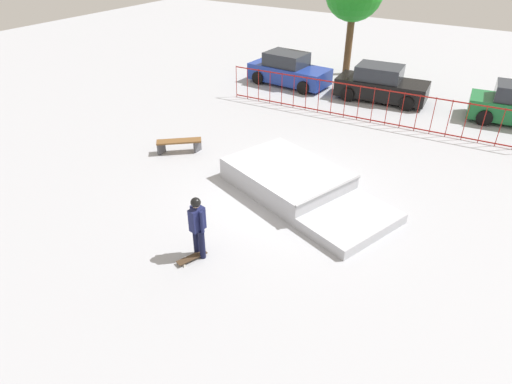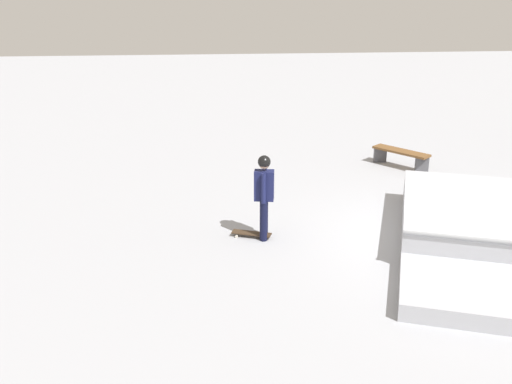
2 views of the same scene
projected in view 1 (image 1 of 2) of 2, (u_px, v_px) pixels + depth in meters
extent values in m
plane|color=#A8AAB2|center=(280.00, 197.00, 13.45)|extent=(60.00, 60.00, 0.00)
cube|color=#B0B3BB|center=(286.00, 177.00, 13.82)|extent=(4.26, 3.64, 0.70)
cube|color=#B0B3BB|center=(351.00, 221.00, 12.13)|extent=(2.56, 3.05, 0.30)
cylinder|color=gray|center=(329.00, 191.00, 12.44)|extent=(0.93, 2.48, 0.08)
cylinder|color=black|center=(202.00, 244.00, 10.84)|extent=(0.15, 0.15, 0.82)
cylinder|color=black|center=(196.00, 241.00, 10.97)|extent=(0.15, 0.15, 0.82)
cube|color=#191E4C|center=(197.00, 219.00, 10.53)|extent=(0.28, 0.41, 0.60)
cylinder|color=#191E4C|center=(202.00, 222.00, 10.43)|extent=(0.09, 0.09, 0.60)
cylinder|color=#191E4C|center=(192.00, 216.00, 10.63)|extent=(0.09, 0.09, 0.60)
sphere|color=tan|center=(196.00, 204.00, 10.29)|extent=(0.22, 0.22, 0.22)
sphere|color=black|center=(196.00, 203.00, 10.28)|extent=(0.25, 0.25, 0.25)
cube|color=#3F2D1E|center=(192.00, 257.00, 10.93)|extent=(0.46, 0.82, 0.02)
cylinder|color=silver|center=(185.00, 266.00, 10.74)|extent=(0.05, 0.06, 0.06)
cylinder|color=silver|center=(180.00, 261.00, 10.89)|extent=(0.05, 0.06, 0.06)
cylinder|color=silver|center=(204.00, 257.00, 11.03)|extent=(0.05, 0.06, 0.06)
cylinder|color=silver|center=(199.00, 252.00, 11.18)|extent=(0.05, 0.06, 0.06)
cylinder|color=maroon|center=(368.00, 88.00, 17.82)|extent=(12.48, 0.81, 0.05)
cylinder|color=maroon|center=(364.00, 119.00, 18.53)|extent=(12.48, 0.81, 0.05)
cylinder|color=maroon|center=(236.00, 81.00, 20.74)|extent=(0.03, 0.03, 1.50)
cylinder|color=maroon|center=(247.00, 83.00, 20.50)|extent=(0.03, 0.03, 1.50)
cylinder|color=maroon|center=(259.00, 85.00, 20.26)|extent=(0.03, 0.03, 1.50)
cylinder|color=maroon|center=(270.00, 87.00, 20.02)|extent=(0.03, 0.03, 1.50)
cylinder|color=maroon|center=(282.00, 89.00, 19.77)|extent=(0.03, 0.03, 1.50)
cylinder|color=maroon|center=(294.00, 91.00, 19.53)|extent=(0.03, 0.03, 1.50)
cylinder|color=maroon|center=(306.00, 94.00, 19.29)|extent=(0.03, 0.03, 1.50)
cylinder|color=maroon|center=(319.00, 96.00, 19.04)|extent=(0.03, 0.03, 1.50)
cylinder|color=maroon|center=(332.00, 98.00, 18.80)|extent=(0.03, 0.03, 1.50)
cylinder|color=maroon|center=(345.00, 100.00, 18.56)|extent=(0.03, 0.03, 1.50)
cylinder|color=maroon|center=(359.00, 103.00, 18.31)|extent=(0.03, 0.03, 1.50)
cylinder|color=maroon|center=(373.00, 105.00, 18.07)|extent=(0.03, 0.03, 1.50)
cylinder|color=maroon|center=(387.00, 108.00, 17.83)|extent=(0.03, 0.03, 1.50)
cylinder|color=maroon|center=(402.00, 110.00, 17.58)|extent=(0.03, 0.03, 1.50)
cylinder|color=maroon|center=(417.00, 113.00, 17.34)|extent=(0.03, 0.03, 1.50)
cylinder|color=maroon|center=(433.00, 116.00, 17.10)|extent=(0.03, 0.03, 1.50)
cylinder|color=maroon|center=(449.00, 119.00, 16.85)|extent=(0.03, 0.03, 1.50)
cylinder|color=maroon|center=(466.00, 121.00, 16.61)|extent=(0.03, 0.03, 1.50)
cylinder|color=maroon|center=(483.00, 124.00, 16.37)|extent=(0.03, 0.03, 1.50)
cylinder|color=maroon|center=(500.00, 127.00, 16.13)|extent=(0.03, 0.03, 1.50)
cube|color=brown|center=(179.00, 141.00, 15.83)|extent=(1.47, 1.35, 0.06)
cube|color=#4C4C51|center=(197.00, 146.00, 16.04)|extent=(0.08, 0.36, 0.42)
cube|color=#4C4C51|center=(161.00, 148.00, 15.87)|extent=(0.08, 0.36, 0.42)
cube|color=#1E3899|center=(289.00, 74.00, 22.43)|extent=(4.19, 1.93, 0.80)
cube|color=#262B33|center=(286.00, 59.00, 22.15)|extent=(2.08, 1.61, 0.64)
cylinder|color=black|center=(320.00, 79.00, 22.48)|extent=(0.65, 0.26, 0.64)
cylinder|color=black|center=(303.00, 88.00, 21.30)|extent=(0.65, 0.26, 0.64)
cylinder|color=black|center=(276.00, 70.00, 23.81)|extent=(0.65, 0.26, 0.64)
cylinder|color=black|center=(258.00, 78.00, 22.63)|extent=(0.65, 0.26, 0.64)
cube|color=black|center=(381.00, 88.00, 20.48)|extent=(4.24, 2.08, 0.80)
cube|color=#262B33|center=(379.00, 72.00, 20.17)|extent=(2.13, 1.68, 0.64)
cylinder|color=black|center=(413.00, 92.00, 20.73)|extent=(0.66, 0.28, 0.64)
cylinder|color=black|center=(407.00, 104.00, 19.44)|extent=(0.66, 0.28, 0.64)
cylinder|color=black|center=(357.00, 84.00, 21.77)|extent=(0.66, 0.28, 0.64)
cylinder|color=black|center=(347.00, 94.00, 20.48)|extent=(0.66, 0.28, 0.64)
cylinder|color=black|center=(486.00, 105.00, 19.34)|extent=(0.66, 0.29, 0.64)
cylinder|color=black|center=(484.00, 118.00, 18.04)|extent=(0.66, 0.29, 0.64)
cylinder|color=brown|center=(349.00, 43.00, 23.43)|extent=(0.37, 0.37, 3.33)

